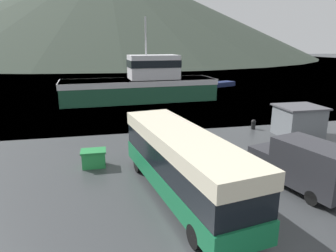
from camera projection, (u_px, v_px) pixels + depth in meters
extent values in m
plane|color=slate|center=(110.00, 60.00, 138.08)|extent=(240.00, 240.00, 0.00)
cone|color=#333D33|center=(108.00, 10.00, 179.60)|extent=(235.13, 235.13, 54.29)
cube|color=#146B3D|center=(182.00, 178.00, 14.23)|extent=(4.23, 10.54, 0.96)
cube|color=black|center=(182.00, 158.00, 13.95)|extent=(4.14, 10.32, 1.10)
cube|color=beige|center=(182.00, 140.00, 13.72)|extent=(4.23, 10.54, 0.69)
cube|color=black|center=(147.00, 133.00, 18.61)|extent=(2.18, 0.44, 1.48)
cylinder|color=black|center=(138.00, 164.00, 17.16)|extent=(0.45, 0.94, 0.90)
cylinder|color=black|center=(173.00, 159.00, 17.96)|extent=(0.45, 0.94, 0.90)
cylinder|color=black|center=(195.00, 236.00, 10.75)|extent=(0.45, 0.94, 0.90)
cylinder|color=black|center=(246.00, 223.00, 11.54)|extent=(0.45, 0.94, 0.90)
cube|color=#2D2D33|center=(313.00, 166.00, 14.44)|extent=(2.94, 4.09, 2.19)
cube|color=#2D2D33|center=(271.00, 157.00, 16.82)|extent=(2.40, 2.06, 1.20)
cube|color=black|center=(283.00, 145.00, 15.90)|extent=(1.71, 0.51, 0.77)
cylinder|color=black|center=(260.00, 172.00, 16.40)|extent=(0.39, 0.73, 0.70)
cylinder|color=black|center=(284.00, 166.00, 17.21)|extent=(0.39, 0.73, 0.70)
cylinder|color=black|center=(312.00, 198.00, 13.60)|extent=(0.39, 0.73, 0.70)
cube|color=#1E5138|center=(139.00, 90.00, 38.59)|extent=(19.71, 6.78, 2.76)
cube|color=silver|center=(139.00, 82.00, 38.31)|extent=(19.90, 6.85, 0.69)
cube|color=silver|center=(153.00, 67.00, 38.34)|extent=(6.45, 4.25, 3.00)
cube|color=black|center=(153.00, 63.00, 38.22)|extent=(6.58, 4.37, 0.90)
cylinder|color=#B2B2B7|center=(146.00, 36.00, 37.09)|extent=(0.20, 0.20, 4.58)
cube|color=green|center=(94.00, 159.00, 17.88)|extent=(1.34, 0.97, 0.93)
cube|color=#227D3C|center=(93.00, 151.00, 17.74)|extent=(1.47, 1.06, 0.10)
cube|color=slate|center=(298.00, 122.00, 23.73)|extent=(3.08, 2.79, 2.31)
cube|color=#4C4C51|center=(300.00, 107.00, 23.41)|extent=(3.38, 3.07, 0.12)
cube|color=#19234C|center=(216.00, 85.00, 51.38)|extent=(7.49, 4.63, 0.77)
cylinder|color=black|center=(253.00, 126.00, 25.86)|extent=(0.37, 0.37, 0.51)
sphere|color=black|center=(254.00, 122.00, 25.76)|extent=(0.42, 0.42, 0.42)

